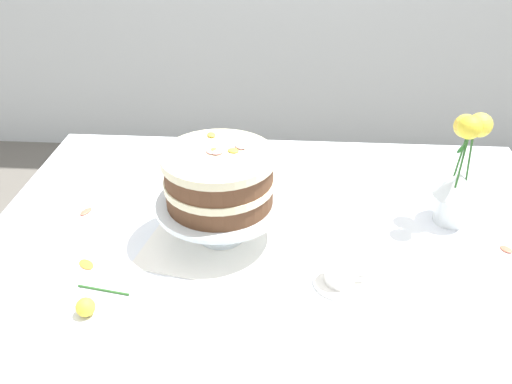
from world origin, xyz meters
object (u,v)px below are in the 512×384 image
Objects in this scene: flower_vase at (460,176)px; teacup at (341,275)px; layer_cake at (219,178)px; fallen_rose at (86,306)px; cake_stand at (220,207)px; dining_table at (278,271)px.

teacup is (-0.28, -0.24, -0.11)m from flower_vase.
flower_vase is at bearing 10.37° from layer_cake.
flower_vase reaches higher than fallen_rose.
flower_vase is at bearing 40.77° from teacup.
cake_stand is 2.57× the size of teacup.
layer_cake reaches higher than teacup.
cake_stand is at bearing 48.75° from fallen_rose.
layer_cake is at bearing 177.17° from dining_table.
fallen_rose is at bearing -144.92° from dining_table.
teacup is at bearing -28.36° from layer_cake.
fallen_rose is at bearing -131.24° from layer_cake.
fallen_rose reaches higher than dining_table.
teacup reaches higher than fallen_rose.
flower_vase reaches higher than layer_cake.
teacup is 0.51m from fallen_rose.
teacup is at bearing -46.02° from dining_table.
dining_table is 0.48m from flower_vase.
cake_stand reaches higher than fallen_rose.
teacup is 1.00× the size of fallen_rose.
teacup is (0.13, -0.14, 0.11)m from dining_table.
layer_cake is at bearing 151.64° from teacup.
layer_cake is at bearing -169.63° from flower_vase.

